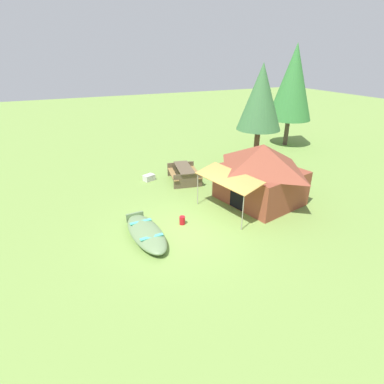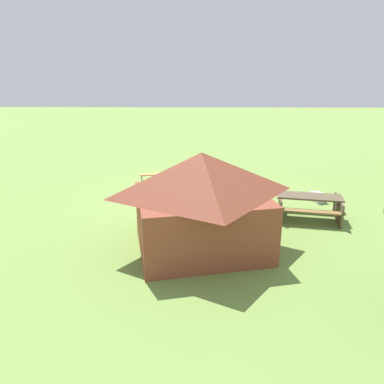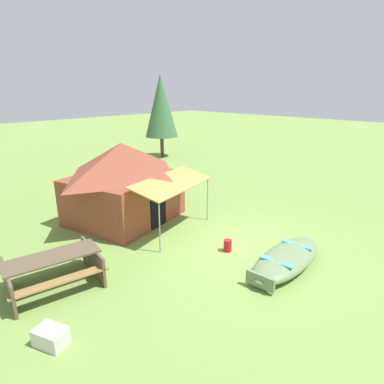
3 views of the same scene
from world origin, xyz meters
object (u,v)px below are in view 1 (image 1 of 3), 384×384
beached_rowboat (146,233)px  pine_tree_far_center (293,83)px  cooler_box (149,178)px  canvas_cabin_tent (261,172)px  fuel_can (182,220)px  pine_tree_back_left (261,98)px  picnic_table (184,172)px

beached_rowboat → pine_tree_far_center: pine_tree_far_center is taller
cooler_box → canvas_cabin_tent: bearing=41.6°
fuel_can → pine_tree_back_left: pine_tree_back_left is taller
canvas_cabin_tent → pine_tree_far_center: 10.25m
picnic_table → fuel_can: 4.36m
picnic_table → cooler_box: 1.86m
cooler_box → fuel_can: size_ratio=1.66×
beached_rowboat → fuel_can: beached_rowboat is taller
beached_rowboat → pine_tree_back_left: bearing=122.5°
pine_tree_back_left → pine_tree_far_center: size_ratio=0.84×
canvas_cabin_tent → cooler_box: (-4.26, -3.78, -1.18)m
picnic_table → cooler_box: bearing=-116.7°
canvas_cabin_tent → picnic_table: bearing=-148.0°
beached_rowboat → pine_tree_back_left: size_ratio=0.52×
beached_rowboat → fuel_can: bearing=103.1°
canvas_cabin_tent → pine_tree_far_center: size_ratio=0.69×
picnic_table → pine_tree_far_center: pine_tree_far_center is taller
canvas_cabin_tent → fuel_can: size_ratio=14.02×
beached_rowboat → pine_tree_back_left: (-5.35, 8.40, 3.55)m
canvas_cabin_tent → pine_tree_back_left: pine_tree_back_left is taller
cooler_box → pine_tree_far_center: pine_tree_far_center is taller
cooler_box → pine_tree_back_left: (-0.20, 6.73, 3.61)m
cooler_box → pine_tree_far_center: size_ratio=0.08×
picnic_table → fuel_can: bearing=-24.0°
canvas_cabin_tent → pine_tree_far_center: (-6.76, 7.14, 2.88)m
beached_rowboat → cooler_box: beached_rowboat is taller
picnic_table → fuel_can: size_ratio=6.74×
cooler_box → fuel_can: 4.79m
canvas_cabin_tent → fuel_can: 4.12m
beached_rowboat → pine_tree_back_left: pine_tree_back_left is taller
beached_rowboat → picnic_table: 5.45m
fuel_can → picnic_table: bearing=156.0°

